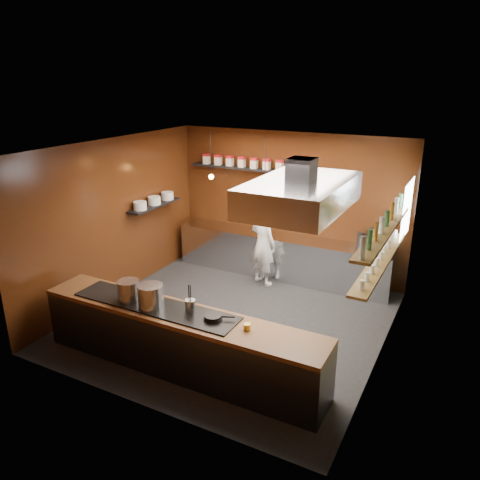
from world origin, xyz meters
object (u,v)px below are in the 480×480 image
Objects in this scene: extractor_hood at (300,194)px; stockpot_large at (129,291)px; stockpot_small at (151,296)px; chef at (263,244)px; espresso_machine at (381,241)px.

stockpot_large is (-2.12, -1.25, -1.41)m from extractor_hood.
stockpot_small is at bearing -2.02° from stockpot_large.
extractor_hood reaches higher than chef.
stockpot_large is 0.42m from stockpot_small.
espresso_machine reaches higher than stockpot_small.
extractor_hood is 2.83m from stockpot_large.
espresso_machine is 2.28m from chef.
stockpot_small is 0.21× the size of chef.
chef is (-2.20, -0.55, -0.26)m from espresso_machine.
extractor_hood reaches higher than stockpot_large.
chef reaches higher than stockpot_small.
espresso_machine is at bearing 75.15° from extractor_hood.
extractor_hood is at bearing 36.73° from stockpot_small.
extractor_hood reaches higher than espresso_machine.
chef is (0.20, 3.34, -0.26)m from stockpot_small.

